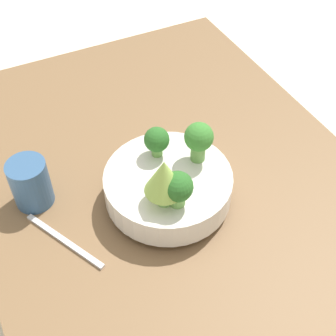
{
  "coord_description": "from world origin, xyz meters",
  "views": [
    {
      "loc": [
        0.52,
        -0.28,
        0.73
      ],
      "look_at": [
        0.01,
        -0.03,
        0.13
      ],
      "focal_mm": 50.0,
      "sensor_mm": 36.0,
      "label": 1
    }
  ],
  "objects": [
    {
      "name": "broccoli_floret_left",
      "position": [
        -0.04,
        -0.03,
        0.15
      ],
      "size": [
        0.05,
        0.05,
        0.06
      ],
      "color": "#6BA34C",
      "rests_on": "bowl"
    },
    {
      "name": "broccoli_floret_back",
      "position": [
        0.0,
        0.04,
        0.16
      ],
      "size": [
        0.05,
        0.05,
        0.08
      ],
      "color": "#609347",
      "rests_on": "bowl"
    },
    {
      "name": "bowl",
      "position": [
        0.01,
        -0.03,
        0.08
      ],
      "size": [
        0.24,
        0.24,
        0.07
      ],
      "color": "silver",
      "rests_on": "table"
    },
    {
      "name": "broccoli_floret_right",
      "position": [
        0.08,
        -0.05,
        0.15
      ],
      "size": [
        0.05,
        0.05,
        0.07
      ],
      "color": "#6BA34C",
      "rests_on": "bowl"
    },
    {
      "name": "romanesco_piece_near",
      "position": [
        0.06,
        -0.06,
        0.17
      ],
      "size": [
        0.07,
        0.07,
        0.1
      ],
      "color": "#7AB256",
      "rests_on": "bowl"
    },
    {
      "name": "fork",
      "position": [
        0.02,
        -0.24,
        0.05
      ],
      "size": [
        0.17,
        0.09,
        0.01
      ],
      "color": "silver",
      "rests_on": "table"
    },
    {
      "name": "cup",
      "position": [
        -0.1,
        -0.26,
        0.09
      ],
      "size": [
        0.07,
        0.07,
        0.1
      ],
      "color": "#33567F",
      "rests_on": "table"
    },
    {
      "name": "table",
      "position": [
        0.0,
        0.0,
        0.02
      ],
      "size": [
        1.11,
        0.75,
        0.04
      ],
      "color": "brown",
      "rests_on": "ground_plane"
    },
    {
      "name": "ground_plane",
      "position": [
        0.0,
        0.0,
        0.0
      ],
      "size": [
        6.0,
        6.0,
        0.0
      ],
      "primitive_type": "plane",
      "color": "beige"
    }
  ]
}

